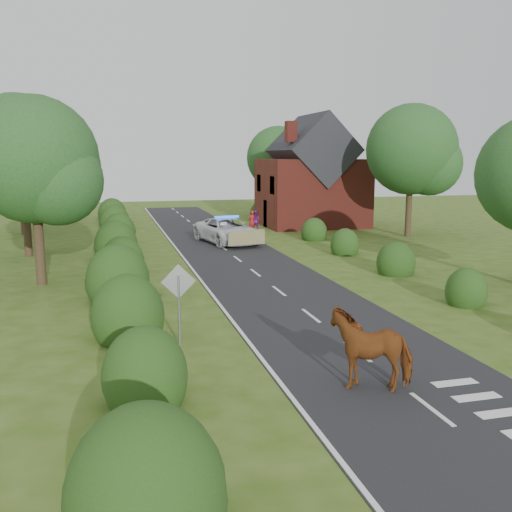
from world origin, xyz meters
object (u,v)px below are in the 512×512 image
object	(u,v)px
cow	(371,353)
pedestrian_red	(252,221)
police_van	(227,231)
pedestrian_purple	(256,221)
road_sign	(179,293)

from	to	relation	value
cow	pedestrian_red	distance (m)	29.98
police_van	pedestrian_red	size ratio (longest dim) A/B	4.01
cow	pedestrian_purple	bearing A→B (deg)	-171.22
police_van	pedestrian_red	distance (m)	6.09
police_van	road_sign	bearing A→B (deg)	-117.82
police_van	pedestrian_red	bearing A→B (deg)	47.91
police_van	pedestrian_red	xyz separation A→B (m)	(3.05, 5.27, -0.03)
cow	road_sign	bearing A→B (deg)	-117.07
road_sign	cow	distance (m)	6.12
pedestrian_red	pedestrian_purple	size ratio (longest dim) A/B	1.06
pedestrian_purple	road_sign	bearing A→B (deg)	113.26
road_sign	police_van	distance (m)	20.88
police_van	pedestrian_red	world-z (taller)	police_van
cow	pedestrian_purple	world-z (taller)	cow
cow	police_van	xyz separation A→B (m)	(1.37, 24.38, 0.01)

